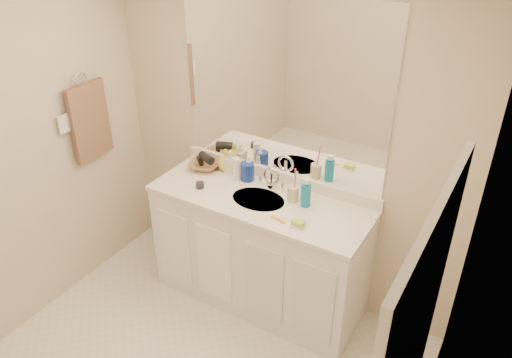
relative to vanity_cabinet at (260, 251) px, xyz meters
name	(u,v)px	position (x,y,z in m)	size (l,w,h in m)	color
wall_back	(281,139)	(0.00, 0.28, 0.77)	(2.60, 0.02, 2.40)	beige
wall_right	(423,348)	(1.30, -1.02, 0.77)	(0.02, 2.60, 2.40)	beige
vanity_cabinet	(260,251)	(0.00, 0.00, 0.00)	(1.50, 0.55, 0.85)	white
countertop	(260,200)	(0.00, 0.00, 0.44)	(1.52, 0.57, 0.03)	white
backsplash	(279,176)	(0.00, 0.26, 0.50)	(1.52, 0.03, 0.08)	white
sink_basin	(258,201)	(0.00, -0.02, 0.44)	(0.37, 0.37, 0.02)	silver
faucet	(272,180)	(0.00, 0.16, 0.51)	(0.02, 0.02, 0.11)	silver
mirror	(281,89)	(0.00, 0.27, 1.14)	(1.48, 0.01, 1.20)	white
blue_mug	(247,172)	(-0.20, 0.16, 0.52)	(0.10, 0.10, 0.13)	navy
tan_cup	(293,194)	(0.20, 0.08, 0.51)	(0.08, 0.08, 0.10)	beige
toothbrush	(295,181)	(0.21, 0.08, 0.60)	(0.01, 0.01, 0.20)	#E83D92
mouthwash_bottle	(306,195)	(0.30, 0.07, 0.53)	(0.07, 0.07, 0.16)	#0D7DA4
soap_dish	(298,225)	(0.36, -0.16, 0.46)	(0.09, 0.07, 0.01)	white
green_soap	(298,223)	(0.36, -0.16, 0.48)	(0.07, 0.05, 0.03)	#A6DE36
orange_comb	(278,220)	(0.23, -0.17, 0.46)	(0.11, 0.02, 0.00)	orange
dark_jar	(200,185)	(-0.42, -0.10, 0.48)	(0.06, 0.06, 0.04)	black
extra_white_bottle	(237,169)	(-0.26, 0.12, 0.54)	(0.05, 0.05, 0.17)	white
soap_bottle_white	(249,167)	(-0.20, 0.18, 0.54)	(0.07, 0.07, 0.18)	white
soap_bottle_cream	(231,162)	(-0.36, 0.20, 0.54)	(0.08, 0.08, 0.17)	beige
soap_bottle_yellow	(226,160)	(-0.41, 0.21, 0.54)	(0.13, 0.13, 0.16)	#D6CD53
wicker_basket	(205,165)	(-0.56, 0.14, 0.48)	(0.23, 0.23, 0.06)	olive
hair_dryer	(206,158)	(-0.54, 0.14, 0.54)	(0.06, 0.06, 0.13)	black
towel_ring	(80,80)	(-1.27, -0.25, 1.12)	(0.11, 0.11, 0.01)	silver
hand_towel	(90,121)	(-1.25, -0.25, 0.82)	(0.04, 0.32, 0.55)	#50392B
switch_plate	(64,124)	(-1.27, -0.45, 0.88)	(0.01, 0.09, 0.13)	white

